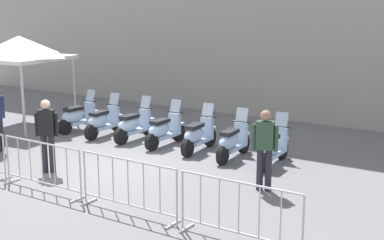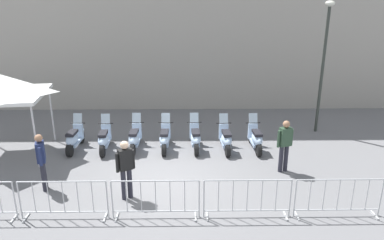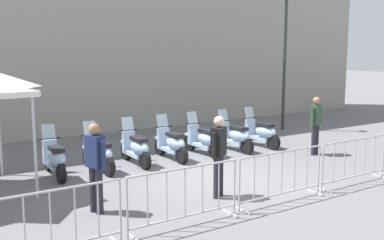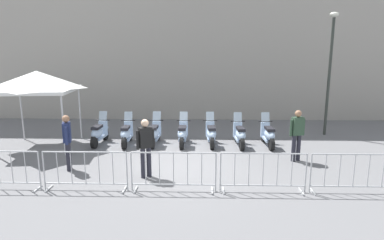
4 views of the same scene
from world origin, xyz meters
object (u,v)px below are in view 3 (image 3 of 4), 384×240
Objects in this scene: motorcycle_4 at (204,140)px; barrier_segment_0 at (51,225)px; officer_mid_plaza at (219,152)px; motorcycle_3 at (172,144)px; motorcycle_5 at (235,136)px; officer_by_barriers at (316,122)px; street_lamp at (285,48)px; officer_near_row_end at (95,163)px; motorcycle_1 at (99,154)px; motorcycle_6 at (261,133)px; barrier_segment_2 at (282,177)px; motorcycle_0 at (55,159)px; barrier_segment_1 at (185,197)px; barrier_segment_3 at (355,162)px; motorcycle_2 at (136,148)px.

motorcycle_4 is 0.77× the size of barrier_segment_0.
motorcycle_3 is at bearing 69.08° from officer_mid_plaza.
motorcycle_5 is 2.45m from officer_by_barriers.
motorcycle_4 is 6.05m from street_lamp.
officer_near_row_end is at bearing -160.07° from street_lamp.
officer_near_row_end is (-1.47, -2.64, 0.53)m from motorcycle_1.
motorcycle_6 is 0.77× the size of barrier_segment_2.
motorcycle_0 is at bearing 169.84° from motorcycle_1.
officer_by_barriers reaches higher than barrier_segment_1.
motorcycle_3 is 1.00× the size of officer_mid_plaza.
motorcycle_0 reaches higher than barrier_segment_1.
motorcycle_3 is at bearing -6.58° from motorcycle_0.
barrier_segment_2 is (2.31, -0.26, 0.00)m from barrier_segment_1.
barrier_segment_3 is (4.62, -0.51, 0.00)m from barrier_segment_1.
motorcycle_1 is at bearing -173.41° from street_lamp.
motorcycle_0 is 10.04m from street_lamp.
street_lamp is at bearing 4.69° from motorcycle_0.
barrier_segment_2 is at bearing -96.31° from motorcycle_3.
street_lamp is (9.14, 5.23, 2.66)m from barrier_segment_1.
barrier_segment_3 is at bearing -21.05° from officer_near_row_end.
motorcycle_2 is 1.00× the size of officer_mid_plaza.
officer_mid_plaza reaches higher than motorcycle_0.
officer_near_row_end reaches higher than motorcycle_1.
motorcycle_3 is (2.19, -0.18, 0.00)m from motorcycle_1.
motorcycle_5 is at bearing -8.39° from motorcycle_2.
officer_by_barriers is (-2.68, -3.37, -2.21)m from street_lamp.
motorcycle_1 is at bearing 173.59° from motorcycle_6.
officer_by_barriers is (4.15, 2.12, 0.45)m from barrier_segment_2.
motorcycle_2 is 1.00× the size of motorcycle_5.
motorcycle_3 is 3.31m from motorcycle_6.
barrier_segment_3 is (6.93, -0.77, 0.00)m from barrier_segment_0.
barrier_segment_0 is 1.29× the size of officer_mid_plaza.
motorcycle_4 is 3.36m from officer_by_barriers.
barrier_segment_2 is (0.61, -4.47, 0.07)m from motorcycle_2.
officer_by_barriers is (5.86, -2.38, 0.53)m from motorcycle_1.
barrier_segment_0 and barrier_segment_1 have the same top height.
officer_mid_plaza reaches higher than motorcycle_5.
motorcycle_3 is at bearing -7.98° from motorcycle_2.
officer_near_row_end is (-6.94, -2.03, 0.53)m from motorcycle_6.
motorcycle_4 is 1.00× the size of officer_mid_plaza.
motorcycle_5 is 1.10m from motorcycle_6.
officer_by_barriers is (6.95, -2.58, 0.53)m from motorcycle_0.
motorcycle_3 is at bearing -4.78° from motorcycle_1.
officer_by_barriers is at bearing 10.36° from barrier_segment_0.
officer_near_row_end is (-10.01, -3.63, -2.21)m from street_lamp.
barrier_segment_0 is (-5.10, -3.81, 0.07)m from motorcycle_3.
motorcycle_6 is 7.25m from officer_near_row_end.
barrier_segment_0 is 1.00× the size of barrier_segment_1.
barrier_segment_0 is at bearing -113.47° from motorcycle_0.
motorcycle_3 is 4.93m from barrier_segment_3.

